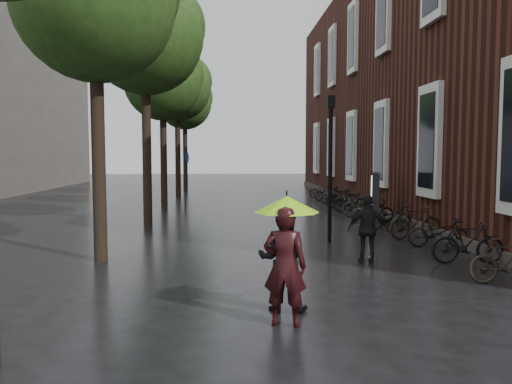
{
  "coord_description": "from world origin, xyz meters",
  "views": [
    {
      "loc": [
        -1.06,
        -5.11,
        2.59
      ],
      "look_at": [
        -0.42,
        5.63,
        1.76
      ],
      "focal_mm": 35.0,
      "sensor_mm": 36.0,
      "label": 1
    }
  ],
  "objects": [
    {
      "name": "brick_building",
      "position": [
        10.47,
        19.46,
        5.99
      ],
      "size": [
        10.2,
        33.2,
        12.0
      ],
      "color": "#38160F",
      "rests_on": "ground"
    },
    {
      "name": "street_trees",
      "position": [
        -3.99,
        15.91,
        6.34
      ],
      "size": [
        4.33,
        34.03,
        8.91
      ],
      "color": "black",
      "rests_on": "ground"
    },
    {
      "name": "person_burgundy",
      "position": [
        -0.18,
        2.22,
        0.91
      ],
      "size": [
        0.75,
        0.59,
        1.81
      ],
      "primitive_type": "imported",
      "rotation": [
        0.0,
        0.0,
        2.89
      ],
      "color": "black",
      "rests_on": "ground"
    },
    {
      "name": "person_black",
      "position": [
        -0.13,
        2.94,
        0.86
      ],
      "size": [
        0.94,
        0.79,
        1.73
      ],
      "primitive_type": "imported",
      "rotation": [
        0.0,
        0.0,
        2.97
      ],
      "color": "black",
      "rests_on": "ground"
    },
    {
      "name": "lime_umbrella",
      "position": [
        -0.13,
        2.53,
        1.81
      ],
      "size": [
        1.02,
        1.02,
        1.51
      ],
      "rotation": [
        0.0,
        0.0,
        0.05
      ],
      "color": "black",
      "rests_on": "ground"
    },
    {
      "name": "pedestrian_walking",
      "position": [
        2.28,
        6.36,
        0.81
      ],
      "size": [
        1.0,
        0.52,
        1.63
      ],
      "primitive_type": "imported",
      "rotation": [
        0.0,
        0.0,
        3.01
      ],
      "color": "black",
      "rests_on": "ground"
    },
    {
      "name": "parked_bicycles",
      "position": [
        4.57,
        14.1,
        0.46
      ],
      "size": [
        2.1,
        20.18,
        1.05
      ],
      "color": "black",
      "rests_on": "ground"
    },
    {
      "name": "ad_lightbox",
      "position": [
        4.43,
        12.9,
        0.96
      ],
      "size": [
        0.29,
        1.26,
        1.9
      ],
      "rotation": [
        0.0,
        0.0,
        -0.3
      ],
      "color": "black",
      "rests_on": "ground"
    },
    {
      "name": "lamp_post",
      "position": [
        1.95,
        9.22,
        2.58
      ],
      "size": [
        0.22,
        0.22,
        4.26
      ],
      "rotation": [
        0.0,
        0.0,
        -0.2
      ],
      "color": "black",
      "rests_on": "ground"
    },
    {
      "name": "cycle_sign",
      "position": [
        -2.9,
        17.85,
        1.76
      ],
      "size": [
        0.14,
        0.48,
        2.66
      ],
      "rotation": [
        0.0,
        0.0,
        -0.21
      ],
      "color": "#262628",
      "rests_on": "ground"
    }
  ]
}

